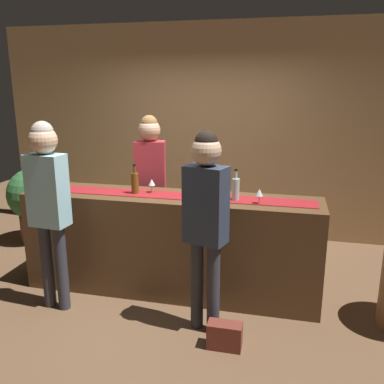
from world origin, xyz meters
name	(u,v)px	position (x,y,z in m)	size (l,w,h in m)	color
ground_plane	(171,289)	(0.00, 0.00, 0.00)	(10.00, 10.00, 0.00)	brown
back_wall	(208,132)	(0.00, 1.90, 1.45)	(6.00, 0.12, 2.90)	tan
bar_counter	(171,244)	(0.00, 0.00, 0.51)	(2.97, 0.60, 1.02)	#543821
counter_runner_cloth	(170,195)	(0.00, 0.00, 1.03)	(2.82, 0.28, 0.01)	maroon
wine_bottle_clear	(236,189)	(0.65, -0.02, 1.14)	(0.07, 0.07, 0.30)	#B2C6C1
wine_bottle_amber	(135,183)	(-0.36, -0.01, 1.14)	(0.07, 0.07, 0.30)	brown
wine_bottle_green	(207,188)	(0.38, -0.05, 1.14)	(0.07, 0.07, 0.30)	#194723
wine_glass_near_customer	(259,193)	(0.88, -0.10, 1.13)	(0.07, 0.07, 0.14)	silver
wine_glass_mid_counter	(152,183)	(-0.21, 0.06, 1.13)	(0.07, 0.07, 0.14)	silver
bartender	(150,174)	(-0.40, 0.58, 1.10)	(0.37, 0.27, 1.76)	#26262B
customer_sipping	(206,211)	(0.49, -0.62, 1.09)	(0.38, 0.29, 1.74)	#33333D
customer_browsing	(48,195)	(-0.98, -0.58, 1.12)	(0.36, 0.25, 1.78)	#33333D
potted_plant_tall	(34,200)	(-2.18, 0.93, 0.59)	(0.69, 0.69, 1.01)	brown
handbag	(225,336)	(0.70, -0.85, 0.11)	(0.28, 0.14, 0.22)	brown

